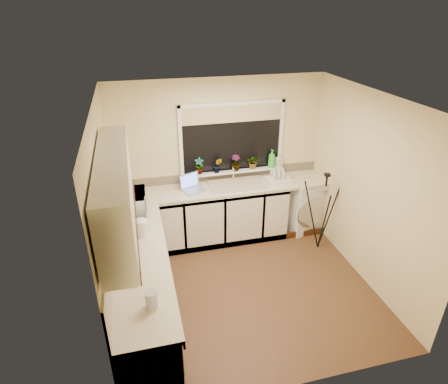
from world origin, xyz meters
TOP-DOWN VIEW (x-y plane):
  - floor at (0.00, 0.00)m, footprint 3.20×3.20m
  - ceiling at (0.00, 0.00)m, footprint 3.20×3.20m
  - wall_back at (0.00, 1.50)m, footprint 3.20×0.00m
  - wall_front at (0.00, -1.50)m, footprint 3.20×0.00m
  - wall_left at (-1.60, 0.00)m, footprint 0.00×3.00m
  - wall_right at (1.60, 0.00)m, footprint 0.00×3.00m
  - base_cabinet_back at (-0.33, 1.20)m, footprint 2.55×0.60m
  - base_cabinet_left at (-1.30, -0.30)m, footprint 0.54×2.40m
  - worktop_back at (0.00, 1.20)m, footprint 3.20×0.60m
  - worktop_left at (-1.30, -0.30)m, footprint 0.60×2.40m
  - upper_cabinet at (-1.44, -0.45)m, footprint 0.28×1.90m
  - splashback_left at (-1.59, -0.30)m, footprint 0.02×2.40m
  - splashback_back at (0.00, 1.49)m, footprint 3.20×0.02m
  - window_glass at (0.20, 1.49)m, footprint 1.50×0.02m
  - window_blind at (0.20, 1.46)m, footprint 1.50×0.02m
  - windowsill at (0.20, 1.43)m, footprint 1.60×0.14m
  - sink at (0.20, 1.20)m, footprint 0.82×0.46m
  - faucet at (0.20, 1.38)m, footprint 0.03×0.03m
  - washing_machine at (1.35, 1.25)m, footprint 0.77×0.75m
  - laptop at (-0.47, 1.22)m, footprint 0.39×0.36m
  - kettle at (-1.25, 0.16)m, footprint 0.15×0.15m
  - dish_rack at (0.85, 1.17)m, footprint 0.37×0.28m
  - tripod at (1.34, 0.58)m, footprint 0.75×0.75m
  - glass_jug at (-1.23, -1.04)m, footprint 0.12×0.12m
  - steel_jar at (-1.39, -0.33)m, footprint 0.08×0.08m
  - microwave at (-1.33, 0.76)m, footprint 0.35×0.50m
  - plant_a at (-0.32, 1.42)m, footprint 0.15×0.11m
  - plant_b at (-0.04, 1.40)m, footprint 0.16×0.14m
  - plant_c at (0.24, 1.42)m, footprint 0.15×0.15m
  - plant_d at (0.53, 1.43)m, footprint 0.22×0.20m
  - soap_bottle_green at (0.82, 1.41)m, footprint 0.11×0.12m
  - soap_bottle_clear at (0.95, 1.42)m, footprint 0.11×0.12m
  - cup_back at (1.01, 1.20)m, footprint 0.14×0.14m
  - cup_left at (-1.34, -0.67)m, footprint 0.11×0.11m

SIDE VIEW (x-z plane):
  - floor at x=0.00m, z-range 0.00..0.00m
  - base_cabinet_back at x=-0.33m, z-range 0.00..0.86m
  - base_cabinet_left at x=-1.30m, z-range 0.00..0.86m
  - washing_machine at x=1.35m, z-range 0.00..0.89m
  - tripod at x=1.34m, z-range 0.00..1.24m
  - worktop_back at x=0.00m, z-range 0.86..0.90m
  - worktop_left at x=-1.30m, z-range 0.86..0.90m
  - sink at x=0.20m, z-range 0.90..0.93m
  - dish_rack at x=0.85m, z-range 0.90..0.95m
  - cup_back at x=1.01m, z-range 0.90..0.99m
  - cup_left at x=-1.34m, z-range 0.90..1.00m
  - steel_jar at x=-1.39m, z-range 0.90..1.01m
  - laptop at x=-0.47m, z-range 0.85..1.08m
  - splashback_back at x=0.00m, z-range 0.90..1.04m
  - glass_jug at x=-1.23m, z-range 0.90..1.07m
  - kettle at x=-1.25m, z-range 0.90..1.10m
  - faucet at x=0.20m, z-range 0.90..1.14m
  - windowsill at x=0.20m, z-range 1.02..1.05m
  - microwave at x=-1.33m, z-range 0.90..1.17m
  - splashback_left at x=-1.59m, z-range 0.90..1.35m
  - soap_bottle_clear at x=0.95m, z-range 1.05..1.25m
  - plant_d at x=0.53m, z-range 1.05..1.27m
  - plant_b at x=-0.04m, z-range 1.05..1.29m
  - plant_c at x=0.24m, z-range 1.05..1.30m
  - plant_a at x=-0.32m, z-range 1.05..1.31m
  - soap_bottle_green at x=0.82m, z-range 1.05..1.34m
  - wall_back at x=0.00m, z-range -0.38..2.83m
  - wall_front at x=0.00m, z-range -0.38..2.83m
  - wall_left at x=-1.60m, z-range -0.27..2.73m
  - wall_right at x=1.60m, z-range -0.27..2.73m
  - window_glass at x=0.20m, z-range 1.05..2.05m
  - upper_cabinet at x=-1.44m, z-range 1.45..2.15m
  - window_blind at x=0.20m, z-range 1.80..2.05m
  - ceiling at x=0.00m, z-range 2.45..2.45m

